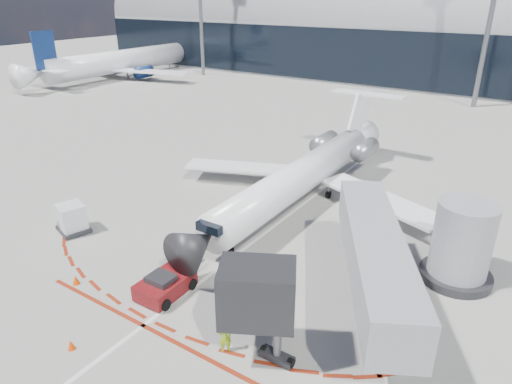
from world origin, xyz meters
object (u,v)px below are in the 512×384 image
Objects in this scene: uld_container at (72,219)px; regional_jet at (306,173)px; pushback_tug at (165,285)px; ramp_worker at (225,337)px.

regional_jet is at bearing 68.16° from uld_container.
pushback_tug is (-0.58, -15.20, -1.72)m from regional_jet.
pushback_tug is at bearing 7.58° from uld_container.
pushback_tug is at bearing -61.40° from ramp_worker.
ramp_worker is at bearing -74.18° from regional_jet.
ramp_worker reaches higher than pushback_tug.
ramp_worker is (5.37, -1.70, 0.22)m from pushback_tug.
uld_container is at bearing -56.07° from ramp_worker.
uld_container is (-10.28, 1.70, 0.41)m from pushback_tug.
uld_container is (-10.86, -13.50, -1.31)m from regional_jet.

